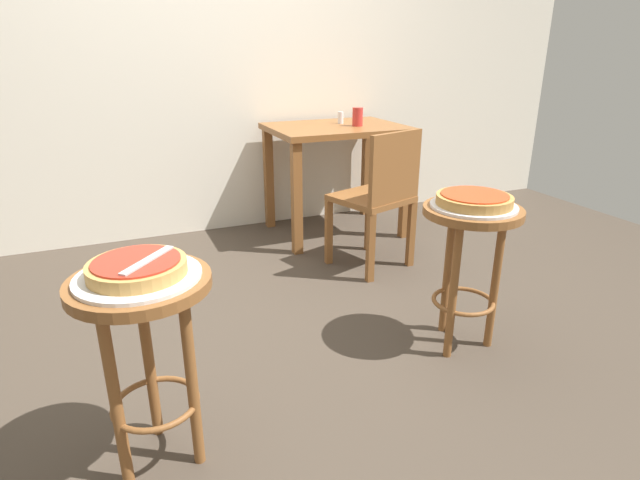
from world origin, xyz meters
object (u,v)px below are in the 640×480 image
Objects in this scene: serving_plate_foreground at (138,277)px; wooden_chair at (379,195)px; pizza_foreground at (137,268)px; dining_table at (336,145)px; stool_middle at (469,243)px; condiment_shaker at (341,118)px; serving_plate_middle at (474,206)px; cup_near_edge at (358,117)px; pizza_middle at (474,199)px; pizza_server_knife at (148,260)px; stool_foreground at (145,327)px.

wooden_chair is (1.43, 1.12, -0.20)m from serving_plate_foreground.
dining_table reaches higher than pizza_foreground.
condiment_shaker reaches higher than stool_middle.
dining_table reaches higher than serving_plate_middle.
dining_table is at bearing 148.24° from cup_near_edge.
serving_plate_foreground is 0.55× the size of stool_middle.
serving_plate_foreground is 0.03m from pizza_foreground.
pizza_middle is 1.34m from pizza_server_knife.
stool_foreground is 8.02× the size of condiment_shaker.
cup_near_edge is (0.13, -0.08, 0.20)m from dining_table.
wooden_chair reaches higher than serving_plate_foreground.
pizza_foreground is 1.38m from stool_middle.
condiment_shaker reaches higher than stool_foreground.
pizza_foreground reaches higher than stool_middle.
pizza_foreground is at bearing -171.80° from serving_plate_middle.
serving_plate_middle is 0.03m from pizza_middle.
stool_foreground is 0.77× the size of wooden_chair.
stool_middle is 2.09× the size of pizza_middle.
stool_foreground is at bearing -171.80° from stool_middle.
cup_near_edge is at bearing 47.74° from serving_plate_foreground.
stool_middle is 1.61m from cup_near_edge.
serving_plate_middle is 0.42× the size of wooden_chair.
pizza_foreground is at bearing 98.34° from pizza_server_knife.
dining_table reaches higher than stool_middle.
serving_plate_foreground and serving_plate_middle have the same top height.
pizza_middle is 1.64m from dining_table.
condiment_shaker is (0.18, 1.71, 0.16)m from serving_plate_middle.
dining_table is 0.25m from cup_near_edge.
serving_plate_middle is at bearing 8.20° from serving_plate_foreground.
wooden_chair is at bearing 85.55° from pizza_middle.
pizza_foreground is (0.00, -0.00, 0.20)m from stool_foreground.
wooden_chair is at bearing 85.55° from serving_plate_middle.
dining_table is 0.20m from condiment_shaker.
dining_table is 7.33× the size of cup_near_edge.
cup_near_edge reaches higher than wooden_chair.
serving_plate_middle is at bearing -93.85° from dining_table.
cup_near_edge is (0.24, 1.56, 0.15)m from pizza_middle.
serving_plate_foreground is 2.34m from dining_table.
serving_plate_foreground is at bearing -171.80° from serving_plate_middle.
serving_plate_foreground is 0.43× the size of wooden_chair.
dining_table is (0.11, 1.63, -0.02)m from serving_plate_middle.
serving_plate_foreground is at bearing 0.00° from pizza_foreground.
pizza_server_knife reaches higher than stool_foreground.
pizza_foreground is at bearing -171.80° from pizza_middle.
stool_foreground is at bearing -128.87° from condiment_shaker.
wooden_chair reaches higher than stool_foreground.
pizza_foreground is 1.83m from wooden_chair.
condiment_shaker is at bearing 82.10° from wooden_chair.
serving_plate_middle is 1.64m from dining_table.
stool_foreground is at bearing -141.89° from wooden_chair.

